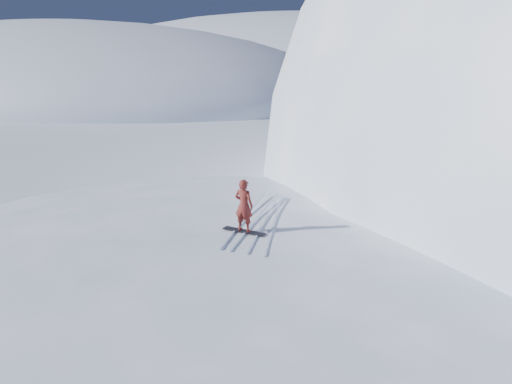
% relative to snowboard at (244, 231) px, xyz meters
% --- Properties ---
extents(ground, '(400.00, 400.00, 0.00)m').
position_rel_snowboard_xyz_m(ground, '(1.25, -3.27, -2.41)').
color(ground, white).
rests_on(ground, ground).
extents(near_ridge, '(36.00, 28.00, 4.80)m').
position_rel_snowboard_xyz_m(near_ridge, '(2.25, -0.27, -2.41)').
color(near_ridge, white).
rests_on(near_ridge, ground).
extents(far_ridge_a, '(120.00, 70.00, 28.00)m').
position_rel_snowboard_xyz_m(far_ridge_a, '(-68.75, 56.73, -2.41)').
color(far_ridge_a, white).
rests_on(far_ridge_a, ground).
extents(far_ridge_c, '(140.00, 90.00, 36.00)m').
position_rel_snowboard_xyz_m(far_ridge_c, '(-38.75, 106.73, -2.41)').
color(far_ridge_c, white).
rests_on(far_ridge_c, ground).
extents(wind_bumps, '(16.00, 14.40, 1.00)m').
position_rel_snowboard_xyz_m(wind_bumps, '(0.69, -1.15, -2.41)').
color(wind_bumps, white).
rests_on(wind_bumps, ground).
extents(snowboard, '(1.55, 0.38, 0.03)m').
position_rel_snowboard_xyz_m(snowboard, '(0.00, 0.00, 0.00)').
color(snowboard, black).
rests_on(snowboard, near_ridge).
extents(snowboarder, '(0.68, 0.47, 1.78)m').
position_rel_snowboard_xyz_m(snowboarder, '(0.00, 0.00, 0.90)').
color(snowboarder, maroon).
rests_on(snowboarder, snowboard).
extents(vapor_plume, '(9.14, 7.32, 6.40)m').
position_rel_snowboard_xyz_m(vapor_plume, '(-46.26, 40.47, -2.41)').
color(vapor_plume, white).
rests_on(vapor_plume, ground).
extents(board_tracks, '(2.48, 5.96, 0.04)m').
position_rel_snowboard_xyz_m(board_tracks, '(0.03, 1.36, 0.01)').
color(board_tracks, silver).
rests_on(board_tracks, ground).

